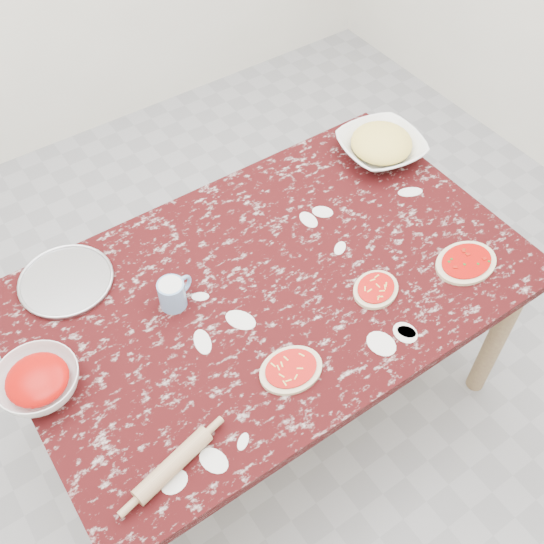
{
  "coord_description": "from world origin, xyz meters",
  "views": [
    {
      "loc": [
        -0.71,
        -1.04,
        2.34
      ],
      "look_at": [
        0.0,
        0.0,
        0.8
      ],
      "focal_mm": 42.69,
      "sensor_mm": 36.0,
      "label": 1
    }
  ],
  "objects": [
    {
      "name": "flour_mug",
      "position": [
        -0.29,
        0.1,
        0.8
      ],
      "size": [
        0.12,
        0.08,
        0.1
      ],
      "color": "#7098C7",
      "rests_on": "worktable"
    },
    {
      "name": "ground",
      "position": [
        0.0,
        0.0,
        0.0
      ],
      "size": [
        4.0,
        4.0,
        0.0
      ],
      "primitive_type": "plane",
      "color": "gray"
    },
    {
      "name": "cheese_bowl",
      "position": [
        0.67,
        0.27,
        0.79
      ],
      "size": [
        0.34,
        0.34,
        0.07
      ],
      "primitive_type": "imported",
      "rotation": [
        0.0,
        0.0,
        -0.13
      ],
      "color": "white",
      "rests_on": "worktable"
    },
    {
      "name": "worktable",
      "position": [
        0.0,
        0.0,
        0.67
      ],
      "size": [
        1.6,
        1.0,
        0.75
      ],
      "color": "black",
      "rests_on": "ground"
    },
    {
      "name": "pizza_mid",
      "position": [
        0.25,
        -0.21,
        0.76
      ],
      "size": [
        0.19,
        0.17,
        0.02
      ],
      "color": "beige",
      "rests_on": "worktable"
    },
    {
      "name": "rolling_pin",
      "position": [
        -0.55,
        -0.36,
        0.77
      ],
      "size": [
        0.24,
        0.1,
        0.05
      ],
      "primitive_type": "cylinder",
      "rotation": [
        0.0,
        1.57,
        0.23
      ],
      "color": "tan",
      "rests_on": "worktable"
    },
    {
      "name": "pizza_tray",
      "position": [
        -0.53,
        0.36,
        0.76
      ],
      "size": [
        0.37,
        0.37,
        0.01
      ],
      "primitive_type": "cylinder",
      "rotation": [
        0.0,
        0.0,
        0.36
      ],
      "color": "#B2B2B7",
      "rests_on": "worktable"
    },
    {
      "name": "sauce_bowl",
      "position": [
        -0.74,
        0.05,
        0.79
      ],
      "size": [
        0.31,
        0.31,
        0.07
      ],
      "primitive_type": "imported",
      "rotation": [
        0.0,
        0.0,
        0.43
      ],
      "color": "white",
      "rests_on": "worktable"
    },
    {
      "name": "pizza_right",
      "position": [
        0.56,
        -0.29,
        0.76
      ],
      "size": [
        0.22,
        0.17,
        0.02
      ],
      "color": "beige",
      "rests_on": "worktable"
    },
    {
      "name": "pizza_left",
      "position": [
        -0.14,
        -0.3,
        0.76
      ],
      "size": [
        0.2,
        0.16,
        0.02
      ],
      "color": "beige",
      "rests_on": "worktable"
    }
  ]
}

